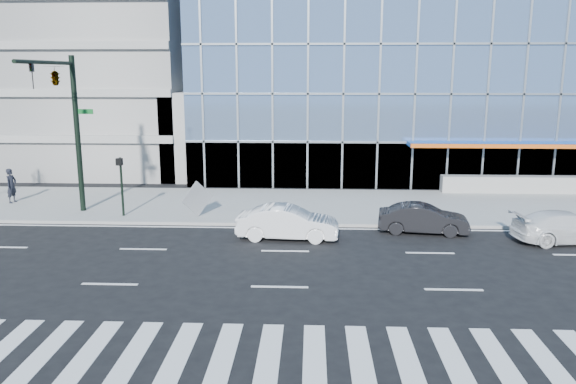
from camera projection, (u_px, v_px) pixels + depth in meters
The scene contains 12 objects.
ground at pixel (285, 251), 23.42m from camera, with size 160.00×160.00×0.00m, color black.
sidewalk at pixel (292, 205), 31.22m from camera, with size 120.00×8.00×0.15m, color gray.
theatre_building at pixel (468, 70), 46.66m from camera, with size 42.00×26.00×15.00m, color #7393C1.
parking_garage at pixel (64, 40), 47.56m from camera, with size 24.00×24.00×20.00m, color gray.
ramp_block at pixel (214, 133), 40.63m from camera, with size 6.00×8.00×6.00m, color gray.
traffic_signal at pixel (62, 97), 27.05m from camera, with size 1.14×5.74×8.00m.
ped_signal_post at pixel (121, 177), 28.16m from camera, with size 0.30×0.33×3.00m.
white_suv at pixel (567, 227), 24.52m from camera, with size 1.92×4.71×1.37m, color white.
white_sedan at pixel (288, 223), 25.02m from camera, with size 1.57×4.52×1.49m, color white.
dark_sedan at pixel (423, 219), 25.95m from camera, with size 1.43×4.10×1.35m, color black.
pedestrian at pixel (11, 186), 31.31m from camera, with size 0.70×0.46×1.92m, color black.
tilted_panel at pixel (197, 199), 28.28m from camera, with size 1.30×0.06×1.30m, color #A2A2A2.
Camera 1 is at (1.08, -22.36, 7.32)m, focal length 35.00 mm.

